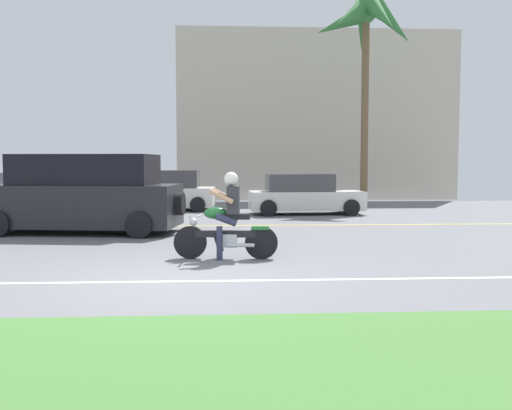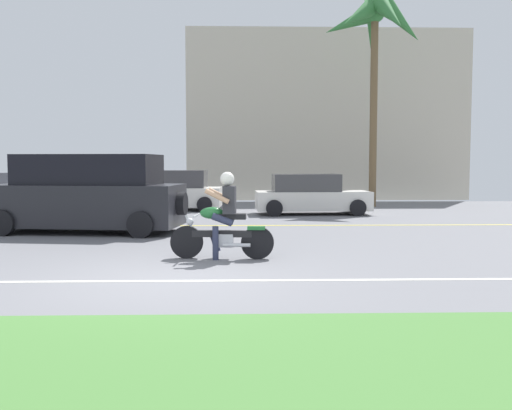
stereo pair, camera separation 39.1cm
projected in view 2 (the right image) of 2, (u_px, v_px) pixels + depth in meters
ground at (188, 251)px, 11.61m from camera, size 56.00×30.00×0.04m
grass_median at (108, 381)px, 4.53m from camera, size 56.00×3.80×0.06m
lane_line_near at (170, 281)px, 8.56m from camera, size 50.40×0.12×0.01m
lane_line_far at (203, 226)px, 16.25m from camera, size 50.40×0.12×0.01m
motorcyclist at (223, 222)px, 10.54m from camera, size 1.93×0.63×1.61m
suv_nearby at (88, 195)px, 14.65m from camera, size 5.15×2.66×2.00m
parked_car_1 at (172, 191)px, 21.74m from camera, size 3.92×2.13×1.52m
parked_car_2 at (310, 195)px, 19.95m from camera, size 3.99×1.89×1.41m
palm_tree_0 at (374, 26)px, 23.05m from camera, size 4.29×4.34×8.71m
building_far at (324, 118)px, 29.42m from camera, size 13.78×4.00×8.27m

